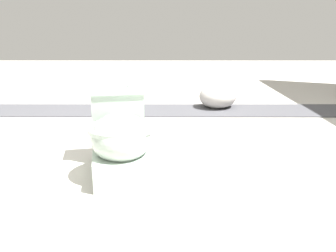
% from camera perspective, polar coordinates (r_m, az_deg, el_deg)
% --- Properties ---
extents(ground_plane, '(14.00, 14.00, 0.00)m').
position_cam_1_polar(ground_plane, '(2.42, -7.31, -4.85)').
color(ground_plane, beige).
extents(gravel_strip, '(0.56, 8.00, 0.01)m').
position_cam_1_polar(gravel_strip, '(3.63, 3.10, 2.74)').
color(gravel_strip, '#4C4C51').
rests_on(gravel_strip, ground).
extents(toilet, '(0.69, 0.49, 0.52)m').
position_cam_1_polar(toilet, '(2.07, -8.32, -2.13)').
color(toilet, '#B2C6B7').
rests_on(toilet, ground).
extents(boulder_near, '(0.60, 0.60, 0.27)m').
position_cam_1_polar(boulder_near, '(3.77, 8.67, 5.17)').
color(boulder_near, '#B7B2AD').
rests_on(boulder_near, ground).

